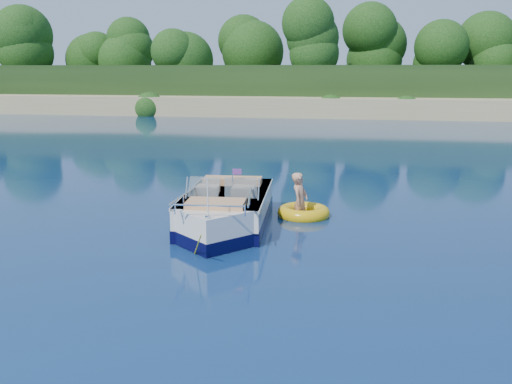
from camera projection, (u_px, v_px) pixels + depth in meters
The scene contains 6 objects.
ground at pixel (131, 279), 10.41m from camera, with size 160.00×160.00×0.00m, color #091A41.
shoreline at pixel (326, 91), 71.56m from camera, with size 170.00×59.00×6.00m.
treeline at pixel (313, 47), 48.69m from camera, with size 150.00×7.12×8.19m.
motorboat at pixel (225, 213), 13.68m from camera, with size 2.21×5.50×1.83m.
tow_tube at pixel (304, 213), 14.80m from camera, with size 1.40×1.40×0.36m.
boy at pixel (300, 217), 14.74m from camera, with size 0.58×0.38×1.59m, color tan.
Camera 1 is at (3.95, -9.29, 3.78)m, focal length 40.00 mm.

